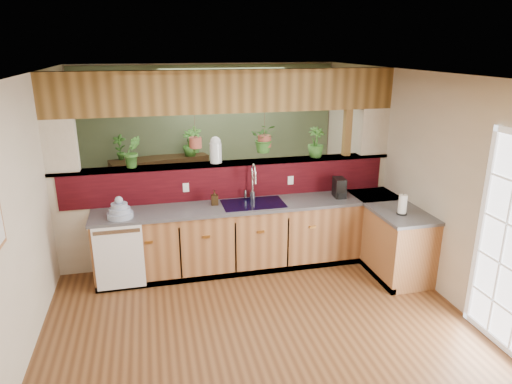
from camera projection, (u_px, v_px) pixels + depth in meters
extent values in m
cube|color=brown|center=(251.00, 304.00, 5.34)|extent=(4.60, 7.00, 0.01)
cube|color=brown|center=(250.00, 76.00, 4.54)|extent=(4.60, 7.00, 0.01)
cube|color=beige|center=(208.00, 138.00, 8.18)|extent=(4.60, 0.02, 2.60)
cube|color=beige|center=(21.00, 217.00, 4.43)|extent=(0.02, 7.00, 2.60)
cube|color=beige|center=(438.00, 185.00, 5.44)|extent=(0.02, 7.00, 2.60)
cube|color=beige|center=(230.00, 211.00, 6.38)|extent=(4.60, 0.15, 1.35)
cube|color=#3A070D|center=(230.00, 182.00, 6.16)|extent=(4.40, 0.02, 0.45)
cube|color=brown|center=(229.00, 163.00, 6.17)|extent=(4.60, 0.21, 0.04)
cube|color=brown|center=(228.00, 91.00, 5.87)|extent=(4.60, 0.15, 0.55)
cube|color=beige|center=(60.00, 147.00, 5.60)|extent=(0.40, 0.15, 0.70)
cube|color=beige|center=(373.00, 133.00, 6.53)|extent=(0.40, 0.15, 0.70)
cube|color=brown|center=(345.00, 161.00, 6.56)|extent=(0.10, 0.10, 2.60)
cube|color=brown|center=(229.00, 163.00, 6.17)|extent=(4.60, 0.21, 0.04)
cube|color=brown|center=(228.00, 91.00, 5.87)|extent=(4.60, 0.15, 0.55)
cube|color=#516444|center=(208.00, 138.00, 8.16)|extent=(4.55, 0.02, 2.55)
cube|color=brown|center=(253.00, 236.00, 6.17)|extent=(4.10, 0.60, 0.86)
cube|color=#454549|center=(253.00, 205.00, 6.03)|extent=(4.14, 0.64, 0.04)
cube|color=brown|center=(387.00, 237.00, 6.14)|extent=(0.60, 1.48, 0.86)
cube|color=#454549|center=(390.00, 206.00, 6.01)|extent=(0.64, 1.52, 0.04)
cube|color=brown|center=(372.00, 225.00, 6.55)|extent=(0.60, 0.60, 0.86)
cube|color=#454549|center=(374.00, 195.00, 6.41)|extent=(0.64, 0.64, 0.04)
cube|color=black|center=(258.00, 271.00, 6.04)|extent=(4.10, 0.06, 0.08)
cube|color=black|center=(366.00, 265.00, 6.21)|extent=(0.06, 1.48, 0.08)
cube|color=white|center=(119.00, 258.00, 5.49)|extent=(0.58, 0.02, 0.82)
cube|color=#B7B7B2|center=(117.00, 232.00, 5.37)|extent=(0.54, 0.01, 0.05)
cube|color=black|center=(253.00, 205.00, 6.02)|extent=(0.82, 0.50, 0.03)
cube|color=black|center=(239.00, 212.00, 6.01)|extent=(0.34, 0.40, 0.16)
cube|color=black|center=(267.00, 210.00, 6.09)|extent=(0.34, 0.40, 0.16)
cylinder|color=#B7B7B2|center=(252.00, 195.00, 6.20)|extent=(0.08, 0.08, 0.11)
cylinder|color=#B7B7B2|center=(252.00, 181.00, 6.14)|extent=(0.03, 0.03, 0.30)
torus|color=#B7B7B2|center=(254.00, 172.00, 6.02)|extent=(0.21, 0.12, 0.22)
cylinder|color=#B7B7B2|center=(255.00, 179.00, 5.95)|extent=(0.03, 0.03, 0.13)
cylinder|color=#B7B7B2|center=(245.00, 194.00, 6.17)|extent=(0.03, 0.03, 0.11)
cylinder|color=#8E9BB7|center=(120.00, 215.00, 5.52)|extent=(0.31, 0.31, 0.07)
cylinder|color=#8E9BB7|center=(120.00, 210.00, 5.50)|extent=(0.25, 0.25, 0.06)
cylinder|color=#8E9BB7|center=(119.00, 206.00, 5.48)|extent=(0.19, 0.19, 0.06)
sphere|color=#8E9BB7|center=(119.00, 200.00, 5.46)|extent=(0.10, 0.10, 0.10)
imported|color=#382714|center=(215.00, 198.00, 5.95)|extent=(0.09, 0.09, 0.20)
cube|color=black|center=(339.00, 187.00, 6.25)|extent=(0.14, 0.23, 0.27)
cube|color=black|center=(341.00, 195.00, 6.21)|extent=(0.12, 0.09, 0.09)
cylinder|color=silver|center=(341.00, 192.00, 6.22)|extent=(0.07, 0.07, 0.07)
cylinder|color=black|center=(402.00, 213.00, 5.64)|extent=(0.12, 0.12, 0.02)
cylinder|color=#B7B7B2|center=(403.00, 204.00, 5.61)|extent=(0.02, 0.02, 0.27)
cylinder|color=white|center=(403.00, 204.00, 5.61)|extent=(0.10, 0.10, 0.23)
cylinder|color=silver|center=(216.00, 153.00, 6.08)|extent=(0.16, 0.16, 0.27)
sphere|color=silver|center=(215.00, 142.00, 6.03)|extent=(0.14, 0.14, 0.14)
imported|color=#2E6322|center=(132.00, 152.00, 5.82)|extent=(0.27, 0.24, 0.41)
imported|color=#2E6322|center=(316.00, 142.00, 6.37)|extent=(0.25, 0.25, 0.42)
cylinder|color=brown|center=(195.00, 126.00, 5.91)|extent=(0.01, 0.01, 0.31)
cylinder|color=brown|center=(195.00, 143.00, 5.98)|extent=(0.16, 0.16, 0.14)
imported|color=#2E6322|center=(195.00, 126.00, 5.91)|extent=(0.20, 0.15, 0.35)
cylinder|color=brown|center=(265.00, 124.00, 6.12)|extent=(0.01, 0.01, 0.34)
cylinder|color=brown|center=(264.00, 141.00, 6.19)|extent=(0.18, 0.18, 0.16)
imported|color=#2E6322|center=(265.00, 124.00, 6.12)|extent=(0.43, 0.40, 0.39)
cube|color=black|center=(161.00, 188.00, 8.00)|extent=(1.71, 0.83, 1.10)
imported|color=#2E6322|center=(120.00, 147.00, 7.62)|extent=(0.26, 0.22, 0.42)
imported|color=#2E6322|center=(190.00, 143.00, 7.88)|extent=(0.26, 0.26, 0.44)
imported|color=#2E6322|center=(296.00, 201.00, 7.82)|extent=(0.75, 0.70, 0.68)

